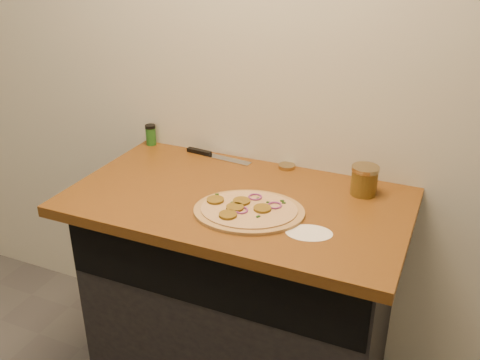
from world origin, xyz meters
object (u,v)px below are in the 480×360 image
at_px(chefs_knife, 213,155).
at_px(salsa_jar, 364,180).
at_px(pizza, 248,210).
at_px(spice_shaker, 151,135).

xyz_separation_m(chefs_knife, salsa_jar, (0.65, -0.09, 0.05)).
bearing_deg(salsa_jar, pizza, -137.59).
height_order(pizza, salsa_jar, salsa_jar).
height_order(pizza, spice_shaker, spice_shaker).
height_order(chefs_knife, salsa_jar, salsa_jar).
relative_size(salsa_jar, spice_shaker, 1.18).
distance_m(chefs_knife, spice_shaker, 0.31).
relative_size(chefs_knife, salsa_jar, 2.84).
xyz_separation_m(chefs_knife, spice_shaker, (-0.31, 0.01, 0.04)).
bearing_deg(chefs_knife, salsa_jar, -7.90).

